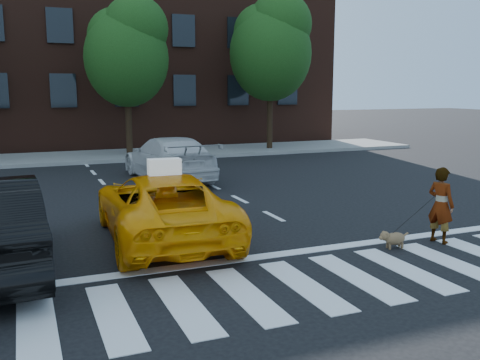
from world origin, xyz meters
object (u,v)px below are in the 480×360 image
Objects in this scene: tree_mid at (127,48)px; woman at (441,205)px; taxi at (163,206)px; tree_right at (271,43)px; white_suv at (169,158)px; dog at (393,238)px.

tree_mid is 4.57× the size of woman.
taxi is 3.22× the size of woman.
tree_mid reaches higher than woman.
tree_mid is 0.92× the size of tree_right.
tree_mid is at bearing 180.00° from tree_right.
woman is at bearing 158.02° from taxi.
woman is at bearing 104.92° from white_suv.
tree_mid is at bearing -92.59° from white_suv.
tree_right reaches higher than white_suv.
tree_right is 10.47m from white_suv.
tree_mid is at bearing -2.50° from woman.
tree_mid is 11.43× the size of dog.
woman is (5.14, -2.39, 0.08)m from taxi.
tree_mid is 1.38× the size of white_suv.
woman reaches higher than taxi.
taxi is (-1.93, -13.51, -4.16)m from tree_mid.
dog is (-1.15, 0.01, -0.57)m from woman.
dog is at bearing 98.47° from white_suv.
tree_right is (7.00, -0.00, 0.41)m from tree_mid.
tree_right reaches higher than taxi.
taxi is at bearing 51.19° from woman.
dog is (-4.94, -15.89, -5.06)m from tree_right.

